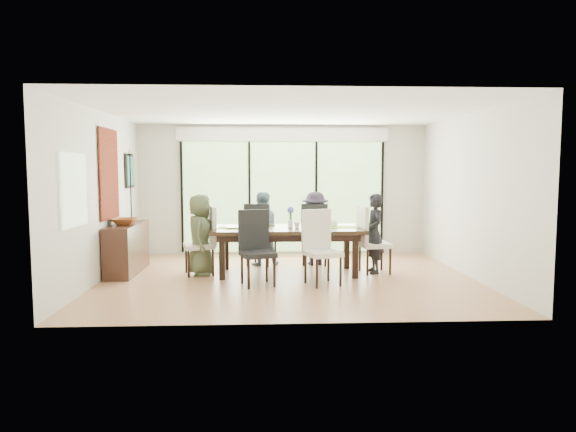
{
  "coord_description": "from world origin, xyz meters",
  "views": [
    {
      "loc": [
        -0.41,
        -8.27,
        1.78
      ],
      "look_at": [
        0.0,
        0.25,
        1.0
      ],
      "focal_mm": 32.0,
      "sensor_mm": 36.0,
      "label": 1
    }
  ],
  "objects_px": {
    "person_far_right": "(315,228)",
    "cup_c": "(334,224)",
    "chair_far_left": "(261,234)",
    "chair_near_right": "(323,247)",
    "table_top": "(288,229)",
    "cup_b": "(297,225)",
    "chair_far_right": "(315,233)",
    "vase": "(291,224)",
    "laptop": "(237,228)",
    "person_right_end": "(374,234)",
    "chair_right_end": "(375,239)",
    "person_far_left": "(261,229)",
    "chair_left_end": "(199,240)",
    "person_left_end": "(200,235)",
    "sideboard": "(127,248)",
    "chair_near_left": "(258,248)",
    "cup_a": "(247,224)",
    "bowl": "(125,221)"
  },
  "relations": [
    {
      "from": "person_right_end",
      "to": "sideboard",
      "type": "height_order",
      "value": "person_right_end"
    },
    {
      "from": "cup_b",
      "to": "person_right_end",
      "type": "bearing_deg",
      "value": 4.3
    },
    {
      "from": "person_right_end",
      "to": "sideboard",
      "type": "relative_size",
      "value": 0.91
    },
    {
      "from": "table_top",
      "to": "sideboard",
      "type": "distance_m",
      "value": 2.79
    },
    {
      "from": "laptop",
      "to": "cup_b",
      "type": "height_order",
      "value": "cup_b"
    },
    {
      "from": "chair_right_end",
      "to": "person_far_right",
      "type": "distance_m",
      "value": 1.27
    },
    {
      "from": "chair_right_end",
      "to": "person_far_right",
      "type": "bearing_deg",
      "value": 41.09
    },
    {
      "from": "person_far_right",
      "to": "vase",
      "type": "relative_size",
      "value": 10.75
    },
    {
      "from": "chair_near_right",
      "to": "person_right_end",
      "type": "relative_size",
      "value": 0.85
    },
    {
      "from": "chair_far_left",
      "to": "chair_near_right",
      "type": "height_order",
      "value": "same"
    },
    {
      "from": "vase",
      "to": "laptop",
      "type": "bearing_deg",
      "value": -170.54
    },
    {
      "from": "person_left_end",
      "to": "cup_c",
      "type": "height_order",
      "value": "person_left_end"
    },
    {
      "from": "chair_far_right",
      "to": "cup_b",
      "type": "height_order",
      "value": "chair_far_right"
    },
    {
      "from": "chair_near_right",
      "to": "cup_c",
      "type": "bearing_deg",
      "value": 52.73
    },
    {
      "from": "chair_left_end",
      "to": "cup_b",
      "type": "relative_size",
      "value": 11.0
    },
    {
      "from": "chair_left_end",
      "to": "bowl",
      "type": "bearing_deg",
      "value": -110.05
    },
    {
      "from": "cup_b",
      "to": "cup_c",
      "type": "bearing_deg",
      "value": 17.1
    },
    {
      "from": "sideboard",
      "to": "person_far_left",
      "type": "bearing_deg",
      "value": 14.56
    },
    {
      "from": "person_right_end",
      "to": "cup_b",
      "type": "height_order",
      "value": "person_right_end"
    },
    {
      "from": "person_far_right",
      "to": "cup_c",
      "type": "distance_m",
      "value": 0.79
    },
    {
      "from": "cup_b",
      "to": "cup_c",
      "type": "height_order",
      "value": "cup_c"
    },
    {
      "from": "table_top",
      "to": "person_right_end",
      "type": "height_order",
      "value": "person_right_end"
    },
    {
      "from": "chair_right_end",
      "to": "chair_far_left",
      "type": "distance_m",
      "value": 2.13
    },
    {
      "from": "vase",
      "to": "person_far_left",
      "type": "bearing_deg",
      "value": 122.66
    },
    {
      "from": "person_far_left",
      "to": "chair_left_end",
      "type": "bearing_deg",
      "value": 33.8
    },
    {
      "from": "chair_far_left",
      "to": "person_far_left",
      "type": "distance_m",
      "value": 0.1
    },
    {
      "from": "chair_right_end",
      "to": "laptop",
      "type": "relative_size",
      "value": 3.33
    },
    {
      "from": "chair_far_right",
      "to": "chair_near_right",
      "type": "height_order",
      "value": "same"
    },
    {
      "from": "person_far_right",
      "to": "sideboard",
      "type": "height_order",
      "value": "person_far_right"
    },
    {
      "from": "person_left_end",
      "to": "laptop",
      "type": "height_order",
      "value": "person_left_end"
    },
    {
      "from": "chair_right_end",
      "to": "person_far_left",
      "type": "relative_size",
      "value": 0.85
    },
    {
      "from": "table_top",
      "to": "cup_b",
      "type": "xyz_separation_m",
      "value": [
        0.15,
        -0.1,
        0.08
      ]
    },
    {
      "from": "chair_near_right",
      "to": "person_right_end",
      "type": "bearing_deg",
      "value": 21.51
    },
    {
      "from": "chair_near_right",
      "to": "person_left_end",
      "type": "distance_m",
      "value": 2.17
    },
    {
      "from": "person_far_left",
      "to": "sideboard",
      "type": "relative_size",
      "value": 0.91
    },
    {
      "from": "cup_c",
      "to": "sideboard",
      "type": "distance_m",
      "value": 3.59
    },
    {
      "from": "laptop",
      "to": "bowl",
      "type": "bearing_deg",
      "value": 148.98
    },
    {
      "from": "person_right_end",
      "to": "bowl",
      "type": "distance_m",
      "value": 4.25
    },
    {
      "from": "chair_left_end",
      "to": "bowl",
      "type": "distance_m",
      "value": 1.31
    },
    {
      "from": "chair_left_end",
      "to": "person_left_end",
      "type": "distance_m",
      "value": 0.1
    },
    {
      "from": "person_far_right",
      "to": "sideboard",
      "type": "xyz_separation_m",
      "value": [
        -3.31,
        -0.6,
        -0.26
      ]
    },
    {
      "from": "person_right_end",
      "to": "cup_b",
      "type": "distance_m",
      "value": 1.34
    },
    {
      "from": "chair_far_right",
      "to": "cup_a",
      "type": "distance_m",
      "value": 1.46
    },
    {
      "from": "person_far_left",
      "to": "laptop",
      "type": "distance_m",
      "value": 1.02
    },
    {
      "from": "chair_far_right",
      "to": "chair_near_left",
      "type": "bearing_deg",
      "value": 66.81
    },
    {
      "from": "cup_b",
      "to": "sideboard",
      "type": "relative_size",
      "value": 0.07
    },
    {
      "from": "chair_near_left",
      "to": "chair_left_end",
      "type": "bearing_deg",
      "value": 122.53
    },
    {
      "from": "chair_right_end",
      "to": "chair_far_left",
      "type": "relative_size",
      "value": 1.0
    },
    {
      "from": "person_right_end",
      "to": "cup_a",
      "type": "bearing_deg",
      "value": -99.4
    },
    {
      "from": "chair_far_left",
      "to": "laptop",
      "type": "distance_m",
      "value": 1.06
    }
  ]
}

